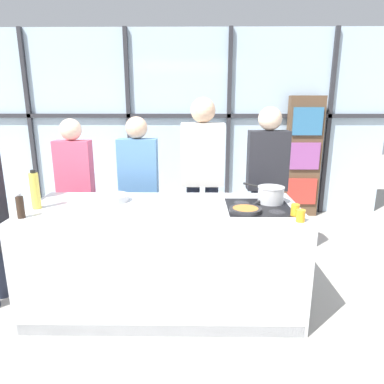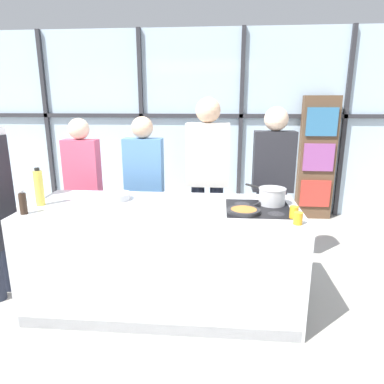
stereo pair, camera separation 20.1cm
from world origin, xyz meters
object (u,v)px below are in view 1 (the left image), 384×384
Objects in this scene: saucepan at (271,194)px; pepper_grinder at (20,206)px; spectator_far_left at (75,182)px; mixing_bowl at (113,198)px; juice_glass_far at (295,210)px; spectator_center_right at (203,173)px; spectator_far_right at (267,177)px; juice_glass_near at (301,216)px; frying_pan at (246,209)px; spectator_center_left at (139,183)px; oil_bottle at (35,190)px; white_plate at (114,195)px.

pepper_grinder is at bearing -167.79° from saucepan.
spectator_far_left is 5.86× the size of mixing_bowl.
pepper_grinder is 2.06m from juice_glass_far.
spectator_center_right is 0.68m from spectator_far_right.
spectator_far_right is 4.89× the size of saucepan.
juice_glass_near is (1.48, -0.51, 0.01)m from mixing_bowl.
frying_pan is at bearing 109.39° from spectator_center_right.
pepper_grinder reaches higher than mixing_bowl.
mixing_bowl is 3.03× the size of juice_glass_near.
spectator_center_left is 5.93× the size of mixing_bowl.
oil_bottle is (-1.69, 0.06, 0.13)m from frying_pan.
spectator_far_right reaches higher than juice_glass_far.
spectator_far_left is at bearing 130.19° from mixing_bowl.
white_plate is at bearing 17.84° from spectator_far_right.
juice_glass_far is (0.69, -1.03, -0.08)m from spectator_center_right.
spectator_center_right is 1.05× the size of spectator_far_right.
oil_bottle is at bearing 32.70° from spectator_center_right.
juice_glass_far is (1.48, -0.37, 0.01)m from mixing_bowl.
white_plate is 2.75× the size of juice_glass_far.
saucepan is 3.90× the size of juice_glass_near.
spectator_far_left is 2.03m from spectator_far_right.
spectator_center_left is 8.10× the size of pepper_grinder.
spectator_center_right is 5.14× the size of saucepan.
spectator_center_right is 0.96m from white_plate.
mixing_bowl is (-0.79, -0.66, -0.09)m from spectator_center_right.
spectator_center_left is at bearing 142.97° from juice_glass_far.
spectator_far_right is at bearing 90.62° from juice_glass_near.
spectator_center_left is 0.68m from spectator_center_right.
spectator_far_right reaches higher than white_plate.
spectator_center_left reaches higher than juice_glass_near.
mixing_bowl is at bearing 79.81° from spectator_center_left.
spectator_center_right reaches higher than saucepan.
spectator_center_left is 1.31m from pepper_grinder.
juice_glass_near reaches higher than white_plate.
spectator_center_left reaches higher than oil_bottle.
juice_glass_far is at bearing 2.28° from pepper_grinder.
pepper_grinder is at bearing 178.39° from juice_glass_near.
spectator_far_left is 2.28m from juice_glass_far.
spectator_center_left is 5.02× the size of oil_bottle.
spectator_far_left reaches higher than pepper_grinder.
spectator_center_left is 0.94× the size of spectator_far_right.
spectator_center_left is 0.51m from white_plate.
spectator_center_right reaches higher than spectator_far_left.
saucepan is at bearing 129.63° from spectator_center_right.
spectator_center_left is at bearing 151.04° from saucepan.
oil_bottle reaches higher than saucepan.
juice_glass_far is (2.06, 0.08, -0.04)m from pepper_grinder.
white_plate is at bearing 36.04° from oil_bottle.
pepper_grinder is at bearing -174.05° from frying_pan.
spectator_far_left is at bearing 89.18° from oil_bottle.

